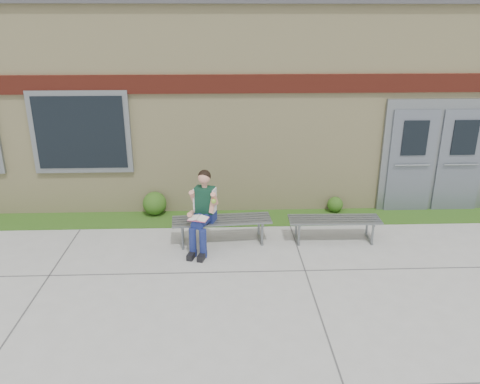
{
  "coord_description": "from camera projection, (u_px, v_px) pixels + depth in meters",
  "views": [
    {
      "loc": [
        -0.28,
        -5.96,
        3.73
      ],
      "look_at": [
        0.01,
        1.7,
        0.9
      ],
      "focal_mm": 35.0,
      "sensor_mm": 36.0,
      "label": 1
    }
  ],
  "objects": [
    {
      "name": "bench_right",
      "position": [
        334.0,
        224.0,
        8.31
      ],
      "size": [
        1.63,
        0.49,
        0.42
      ],
      "rotation": [
        0.0,
        0.0,
        -0.02
      ],
      "color": "slate",
      "rests_on": "ground"
    },
    {
      "name": "shrub_mid",
      "position": [
        155.0,
        203.0,
        9.41
      ],
      "size": [
        0.47,
        0.47,
        0.47
      ],
      "primitive_type": "sphere",
      "color": "#204612",
      "rests_on": "grass_strip"
    },
    {
      "name": "ground",
      "position": [
        244.0,
        289.0,
        6.89
      ],
      "size": [
        80.0,
        80.0,
        0.0
      ],
      "primitive_type": "plane",
      "color": "#9E9E99",
      "rests_on": "ground"
    },
    {
      "name": "grass_strip",
      "position": [
        238.0,
        218.0,
        9.32
      ],
      "size": [
        16.0,
        0.8,
        0.02
      ],
      "primitive_type": "cube",
      "color": "#204612",
      "rests_on": "ground"
    },
    {
      "name": "girl",
      "position": [
        203.0,
        210.0,
        7.91
      ],
      "size": [
        0.55,
        0.88,
        1.37
      ],
      "rotation": [
        0.0,
        0.0,
        -0.29
      ],
      "color": "navy",
      "rests_on": "ground"
    },
    {
      "name": "shrub_east",
      "position": [
        335.0,
        204.0,
        9.57
      ],
      "size": [
        0.32,
        0.32,
        0.32
      ],
      "primitive_type": "sphere",
      "color": "#204612",
      "rests_on": "grass_strip"
    },
    {
      "name": "school_building",
      "position": [
        233.0,
        89.0,
        11.77
      ],
      "size": [
        16.2,
        6.22,
        4.2
      ],
      "color": "beige",
      "rests_on": "ground"
    },
    {
      "name": "bench_left",
      "position": [
        222.0,
        224.0,
        8.23
      ],
      "size": [
        1.76,
        0.61,
        0.45
      ],
      "rotation": [
        0.0,
        0.0,
        0.08
      ],
      "color": "slate",
      "rests_on": "ground"
    }
  ]
}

